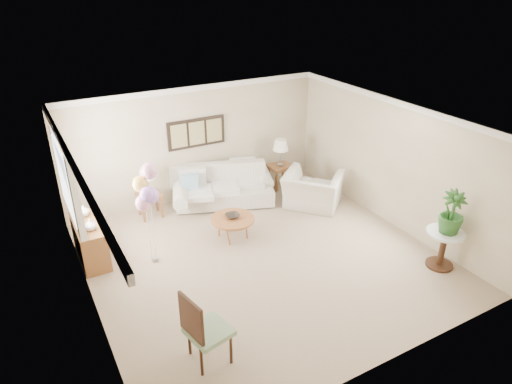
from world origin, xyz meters
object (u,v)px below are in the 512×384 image
(sofa, at_px, (223,189))
(armchair, at_px, (312,190))
(coffee_table, at_px, (233,220))
(accent_chair, at_px, (203,328))
(balloon_cluster, at_px, (146,190))

(sofa, relative_size, armchair, 2.21)
(sofa, relative_size, coffee_table, 3.10)
(coffee_table, bearing_deg, accent_chair, -123.35)
(accent_chair, relative_size, balloon_cluster, 0.57)
(sofa, relative_size, balloon_cluster, 1.41)
(armchair, distance_m, balloon_cluster, 3.95)
(sofa, distance_m, balloon_cluster, 2.82)
(sofa, distance_m, armchair, 2.01)
(armchair, xyz_separation_m, balloon_cluster, (-3.79, -0.38, 1.05))
(accent_chair, bearing_deg, coffee_table, 56.65)
(coffee_table, height_order, accent_chair, accent_chair)
(accent_chair, height_order, balloon_cluster, balloon_cluster)
(coffee_table, bearing_deg, balloon_cluster, -178.69)
(armchair, bearing_deg, balloon_cluster, 55.58)
(coffee_table, xyz_separation_m, balloon_cluster, (-1.63, -0.04, 1.04))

